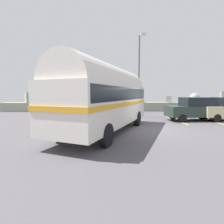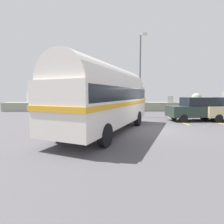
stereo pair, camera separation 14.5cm
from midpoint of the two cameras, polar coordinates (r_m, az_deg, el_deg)
ground at (r=10.83m, az=13.69°, el=-5.60°), size 32.00×26.00×0.02m
breakwater at (r=22.31m, az=6.37°, el=2.11°), size 31.36×2.07×2.49m
vintage_coach at (r=9.66m, az=-1.24°, el=5.38°), size 5.68×8.81×3.70m
parked_car_nearest at (r=15.34m, az=25.75°, el=0.95°), size 4.22×2.03×1.86m
lamp_post at (r=16.25m, az=9.56°, el=12.66°), size 0.51×0.84×7.32m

